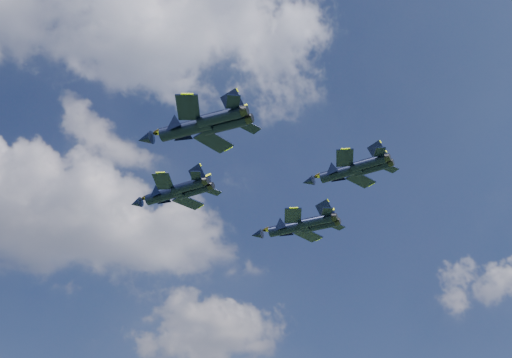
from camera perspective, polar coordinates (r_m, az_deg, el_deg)
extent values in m
cylinder|color=black|center=(107.04, -8.05, -1.41)|extent=(8.40, 7.39, 1.87)
cone|color=black|center=(110.25, -10.64, -2.15)|extent=(3.21, 3.08, 1.77)
ellipsoid|color=brown|center=(109.13, -9.51, -1.58)|extent=(2.94, 2.68, 0.85)
cube|color=black|center=(103.43, -8.26, -0.18)|extent=(4.02, 5.37, 0.19)
cube|color=black|center=(108.62, -6.04, -2.07)|extent=(5.49, 4.65, 0.19)
cube|color=black|center=(101.45, -5.37, 0.30)|extent=(2.03, 2.75, 0.15)
cube|color=black|center=(105.30, -3.82, -1.12)|extent=(2.90, 2.39, 0.15)
cube|color=black|center=(103.72, -5.26, 0.45)|extent=(2.81, 1.82, 3.13)
cube|color=black|center=(105.33, -4.61, -0.16)|extent=(2.00, 2.51, 3.13)
cylinder|color=black|center=(86.90, -6.19, 4.47)|extent=(9.37, 7.19, 1.99)
cone|color=black|center=(89.60, -9.85, 3.51)|extent=(3.43, 3.16, 1.88)
ellipsoid|color=brown|center=(88.75, -8.27, 4.23)|extent=(3.23, 2.66, 0.91)
cube|color=black|center=(83.30, -6.07, 6.35)|extent=(3.85, 5.57, 0.20)
cube|color=black|center=(88.90, -3.76, 3.36)|extent=(5.82, 5.23, 0.20)
cube|color=black|center=(82.02, -2.04, 6.87)|extent=(1.92, 2.81, 0.15)
cube|color=black|center=(86.16, -0.52, 4.61)|extent=(3.12, 2.71, 0.15)
cube|color=black|center=(84.45, -2.13, 6.88)|extent=(3.12, 1.90, 3.33)
cube|color=black|center=(86.18, -1.48, 5.92)|extent=(2.36, 2.47, 3.33)
cylinder|color=black|center=(109.34, 2.98, -4.37)|extent=(8.72, 7.04, 1.88)
cone|color=black|center=(111.35, 0.06, -4.97)|extent=(3.24, 3.03, 1.78)
ellipsoid|color=brown|center=(110.72, 1.30, -4.45)|extent=(3.02, 2.58, 0.86)
cube|color=black|center=(105.62, 3.30, -3.27)|extent=(3.79, 5.32, 0.19)
cube|color=black|center=(111.86, 4.68, -4.99)|extent=(5.52, 4.85, 0.19)
cube|color=black|center=(104.98, 6.33, -2.91)|extent=(1.90, 2.70, 0.15)
cube|color=black|center=(109.55, 7.23, -4.20)|extent=(2.94, 2.51, 0.15)
cube|color=black|center=(107.21, 6.12, -2.70)|extent=(2.91, 1.81, 3.15)
cube|color=black|center=(109.13, 6.51, -3.25)|extent=(2.15, 2.41, 3.15)
cylinder|color=black|center=(95.27, 7.59, 0.58)|extent=(7.42, 6.63, 1.66)
cone|color=black|center=(96.86, 4.65, -0.23)|extent=(2.84, 2.75, 1.57)
ellipsoid|color=brown|center=(96.41, 5.89, 0.37)|extent=(2.60, 2.39, 0.76)
cube|color=black|center=(92.15, 7.89, 1.88)|extent=(3.60, 4.78, 0.17)
cube|color=black|center=(97.45, 9.31, -0.09)|extent=(4.87, 4.10, 0.17)
cube|color=black|center=(91.73, 10.94, 2.38)|extent=(1.82, 2.46, 0.13)
cube|color=black|center=(95.60, 11.86, 0.91)|extent=(2.57, 2.11, 0.13)
cube|color=black|center=(93.72, 10.71, 2.48)|extent=(2.48, 1.62, 2.78)
cube|color=black|center=(95.34, 11.10, 1.85)|extent=(1.75, 2.25, 2.78)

